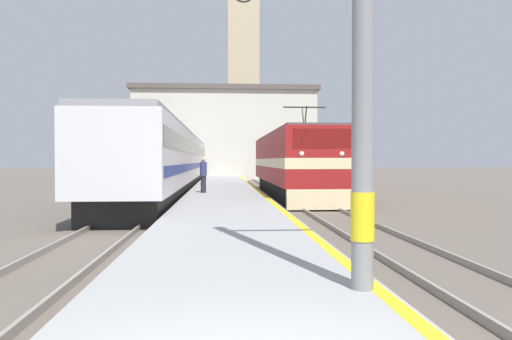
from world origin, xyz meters
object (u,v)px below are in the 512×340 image
object	(u,v)px
passenger_train	(172,161)
clock_tower	(243,55)
locomotive_train	(292,164)
person_on_platform	(203,174)

from	to	relation	value
passenger_train	clock_tower	xyz separation A→B (m)	(5.73, 29.53, 12.95)
locomotive_train	clock_tower	xyz separation A→B (m)	(-1.28, 33.71, 13.13)
clock_tower	locomotive_train	bearing A→B (deg)	-87.82
locomotive_train	passenger_train	xyz separation A→B (m)	(-7.02, 4.18, 0.17)
person_on_platform	clock_tower	xyz separation A→B (m)	(3.52, 36.70, 13.61)
locomotive_train	clock_tower	distance (m)	36.20
passenger_train	clock_tower	distance (m)	32.75
clock_tower	person_on_platform	bearing A→B (deg)	-95.49
locomotive_train	person_on_platform	size ratio (longest dim) A/B	9.64
locomotive_train	person_on_platform	world-z (taller)	locomotive_train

